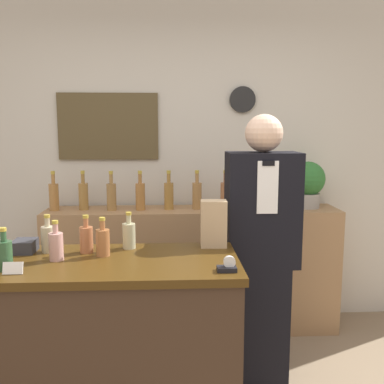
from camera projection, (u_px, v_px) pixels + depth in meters
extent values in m
cube|color=beige|center=(173.00, 162.00, 3.57)|extent=(5.20, 0.06, 2.70)
cube|color=#4F4126|center=(108.00, 126.00, 3.45)|extent=(0.80, 0.02, 0.53)
cylinder|color=black|center=(243.00, 100.00, 3.47)|extent=(0.21, 0.03, 0.21)
cube|color=#9E754C|center=(193.00, 270.00, 3.45)|extent=(2.31, 0.39, 1.00)
cube|color=#382619|center=(118.00, 354.00, 2.22)|extent=(1.22, 0.58, 0.93)
cube|color=#3F290D|center=(115.00, 264.00, 2.15)|extent=(1.25, 0.61, 0.04)
cube|color=black|center=(259.00, 325.00, 2.70)|extent=(0.33, 0.26, 0.80)
cube|color=black|center=(262.00, 209.00, 2.59)|extent=(0.43, 0.26, 0.69)
cube|color=white|center=(268.00, 187.00, 2.44)|extent=(0.12, 0.01, 0.30)
cube|color=black|center=(268.00, 163.00, 2.42)|extent=(0.07, 0.01, 0.03)
sphere|color=#DBB293|center=(264.00, 133.00, 2.53)|extent=(0.22, 0.22, 0.22)
cylinder|color=#9E998E|center=(307.00, 200.00, 3.43)|extent=(0.20, 0.20, 0.12)
sphere|color=#2D6B2D|center=(308.00, 179.00, 3.41)|extent=(0.28, 0.28, 0.28)
cube|color=tan|center=(214.00, 224.00, 2.37)|extent=(0.15, 0.10, 0.26)
cube|color=black|center=(227.00, 269.00, 1.97)|extent=(0.09, 0.06, 0.02)
cylinder|color=silver|center=(229.00, 262.00, 1.97)|extent=(0.06, 0.02, 0.06)
cube|color=white|center=(13.00, 268.00, 1.93)|extent=(0.09, 0.02, 0.06)
cube|color=#2D2D33|center=(25.00, 246.00, 2.27)|extent=(0.12, 0.14, 0.07)
cylinder|color=#294C2C|center=(5.00, 256.00, 1.98)|extent=(0.07, 0.07, 0.14)
cylinder|color=#294C2C|center=(3.00, 236.00, 1.97)|extent=(0.03, 0.03, 0.05)
cylinder|color=#B29933|center=(3.00, 229.00, 1.96)|extent=(0.03, 0.03, 0.02)
cylinder|color=tan|center=(48.00, 239.00, 2.27)|extent=(0.07, 0.07, 0.14)
cylinder|color=tan|center=(47.00, 222.00, 2.26)|extent=(0.03, 0.03, 0.05)
cylinder|color=#B29933|center=(47.00, 216.00, 2.25)|extent=(0.03, 0.03, 0.02)
cylinder|color=tan|center=(56.00, 247.00, 2.13)|extent=(0.07, 0.07, 0.14)
cylinder|color=tan|center=(55.00, 228.00, 2.12)|extent=(0.03, 0.03, 0.05)
cylinder|color=#B29933|center=(55.00, 222.00, 2.11)|extent=(0.03, 0.03, 0.02)
cylinder|color=#A6623C|center=(86.00, 240.00, 2.26)|extent=(0.07, 0.07, 0.14)
cylinder|color=#A6623C|center=(86.00, 223.00, 2.25)|extent=(0.03, 0.03, 0.05)
cylinder|color=#B29933|center=(86.00, 217.00, 2.25)|extent=(0.03, 0.03, 0.02)
cylinder|color=#9F6135|center=(103.00, 243.00, 2.20)|extent=(0.07, 0.07, 0.14)
cylinder|color=#9F6135|center=(102.00, 225.00, 2.19)|extent=(0.03, 0.03, 0.05)
cylinder|color=#B29933|center=(102.00, 219.00, 2.19)|extent=(0.03, 0.03, 0.02)
cylinder|color=#B3B086|center=(129.00, 236.00, 2.34)|extent=(0.07, 0.07, 0.14)
cylinder|color=#B3B086|center=(129.00, 219.00, 2.33)|extent=(0.03, 0.03, 0.05)
cylinder|color=#B29933|center=(129.00, 214.00, 2.32)|extent=(0.03, 0.03, 0.02)
cylinder|color=#9F6D37|center=(54.00, 197.00, 3.30)|extent=(0.07, 0.07, 0.21)
cylinder|color=#9F6D37|center=(53.00, 179.00, 3.28)|extent=(0.03, 0.03, 0.07)
cylinder|color=#B29933|center=(53.00, 173.00, 3.27)|extent=(0.03, 0.03, 0.02)
cylinder|color=olive|center=(84.00, 197.00, 3.33)|extent=(0.07, 0.07, 0.21)
cylinder|color=olive|center=(83.00, 179.00, 3.31)|extent=(0.03, 0.03, 0.07)
cylinder|color=#B29933|center=(83.00, 172.00, 3.31)|extent=(0.03, 0.03, 0.02)
cylinder|color=olive|center=(112.00, 197.00, 3.31)|extent=(0.07, 0.07, 0.21)
cylinder|color=olive|center=(111.00, 179.00, 3.29)|extent=(0.03, 0.03, 0.07)
cylinder|color=#B29933|center=(111.00, 173.00, 3.28)|extent=(0.03, 0.03, 0.02)
cylinder|color=#A36C34|center=(140.00, 197.00, 3.33)|extent=(0.07, 0.07, 0.21)
cylinder|color=#A36C34|center=(140.00, 179.00, 3.31)|extent=(0.03, 0.03, 0.07)
cylinder|color=#B29933|center=(140.00, 172.00, 3.30)|extent=(0.03, 0.03, 0.02)
cylinder|color=olive|center=(169.00, 196.00, 3.35)|extent=(0.07, 0.07, 0.21)
cylinder|color=olive|center=(169.00, 178.00, 3.33)|extent=(0.03, 0.03, 0.07)
cylinder|color=#B29933|center=(169.00, 172.00, 3.33)|extent=(0.03, 0.03, 0.02)
cylinder|color=#9D713F|center=(197.00, 196.00, 3.37)|extent=(0.07, 0.07, 0.21)
cylinder|color=#9D713F|center=(197.00, 178.00, 3.35)|extent=(0.03, 0.03, 0.07)
cylinder|color=#B29933|center=(197.00, 172.00, 3.34)|extent=(0.03, 0.03, 0.02)
cylinder|color=#9F653F|center=(225.00, 196.00, 3.37)|extent=(0.07, 0.07, 0.21)
cylinder|color=#9F653F|center=(225.00, 178.00, 3.35)|extent=(0.03, 0.03, 0.07)
cylinder|color=#B29933|center=(225.00, 172.00, 3.34)|extent=(0.03, 0.03, 0.02)
cylinder|color=#A06C33|center=(253.00, 196.00, 3.38)|extent=(0.07, 0.07, 0.21)
cylinder|color=#A06C33|center=(253.00, 178.00, 3.36)|extent=(0.03, 0.03, 0.07)
cylinder|color=#B29933|center=(253.00, 172.00, 3.36)|extent=(0.03, 0.03, 0.02)
cylinder|color=#9F6D31|center=(280.00, 195.00, 3.41)|extent=(0.07, 0.07, 0.21)
cylinder|color=#9F6D31|center=(281.00, 177.00, 3.39)|extent=(0.03, 0.03, 0.07)
cylinder|color=#B29933|center=(281.00, 171.00, 3.38)|extent=(0.03, 0.03, 0.02)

